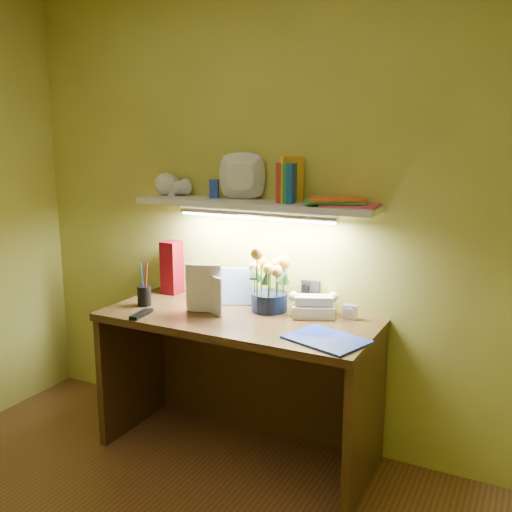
% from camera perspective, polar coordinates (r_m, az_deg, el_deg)
% --- Properties ---
extents(desk, '(1.40, 0.60, 0.75)m').
position_cam_1_polar(desk, '(3.02, -1.85, -12.85)').
color(desk, '#36200E').
rests_on(desk, ground).
extents(flower_bouquet, '(0.22, 0.22, 0.33)m').
position_cam_1_polar(flower_bouquet, '(2.94, 1.34, -2.35)').
color(flower_bouquet, '#0B1632').
rests_on(flower_bouquet, desk).
extents(telephone, '(0.25, 0.23, 0.12)m').
position_cam_1_polar(telephone, '(2.89, 5.75, -4.78)').
color(telephone, white).
rests_on(telephone, desk).
extents(desk_clock, '(0.07, 0.04, 0.07)m').
position_cam_1_polar(desk_clock, '(2.87, 9.39, -5.54)').
color(desk_clock, silver).
rests_on(desk_clock, desk).
extents(whisky_bottle, '(0.09, 0.09, 0.29)m').
position_cam_1_polar(whisky_bottle, '(3.34, -8.50, -1.19)').
color(whisky_bottle, '#A67213').
rests_on(whisky_bottle, desk).
extents(whisky_box, '(0.10, 0.10, 0.30)m').
position_cam_1_polar(whisky_box, '(3.31, -8.41, -1.15)').
color(whisky_box, '#61070E').
rests_on(whisky_box, desk).
extents(pen_cup, '(0.09, 0.09, 0.18)m').
position_cam_1_polar(pen_cup, '(3.10, -11.14, -3.27)').
color(pen_cup, black).
rests_on(pen_cup, desk).
extents(art_card, '(0.20, 0.12, 0.20)m').
position_cam_1_polar(art_card, '(3.08, -2.18, -3.02)').
color(art_card, silver).
rests_on(art_card, desk).
extents(tv_remote, '(0.06, 0.17, 0.02)m').
position_cam_1_polar(tv_remote, '(2.95, -11.38, -5.70)').
color(tv_remote, black).
rests_on(tv_remote, desk).
extents(blue_folder, '(0.40, 0.34, 0.01)m').
position_cam_1_polar(blue_folder, '(2.57, 7.06, -8.27)').
color(blue_folder, '#1F3BB1').
rests_on(blue_folder, desk).
extents(desk_book_a, '(0.19, 0.07, 0.25)m').
position_cam_1_polar(desk_book_a, '(2.96, -7.03, -3.15)').
color(desk_book_a, beige).
rests_on(desk_book_a, desk).
extents(desk_book_b, '(0.13, 0.09, 0.20)m').
position_cam_1_polar(desk_book_b, '(2.97, -4.94, -3.60)').
color(desk_book_b, silver).
rests_on(desk_book_b, desk).
extents(wall_shelf, '(1.30, 0.32, 0.26)m').
position_cam_1_polar(wall_shelf, '(2.93, -0.43, 5.96)').
color(wall_shelf, silver).
rests_on(wall_shelf, ground).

